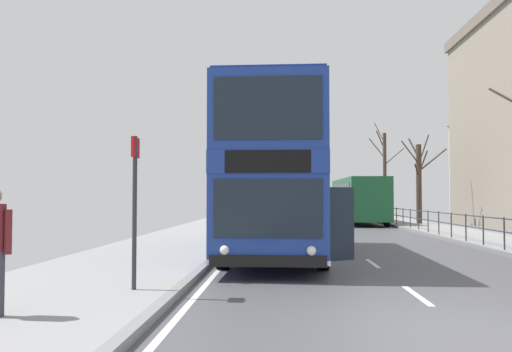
# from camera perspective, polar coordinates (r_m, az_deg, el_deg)

# --- Properties ---
(ground) EXTENTS (15.80, 140.00, 0.20)m
(ground) POSITION_cam_1_polar(r_m,az_deg,el_deg) (7.81, 15.75, -14.88)
(ground) COLOR #4B4B50
(double_decker_bus_main) EXTENTS (3.26, 10.63, 4.57)m
(double_decker_bus_main) POSITION_cam_1_polar(r_m,az_deg,el_deg) (16.52, 2.17, -0.06)
(double_decker_bus_main) COLOR navy
(double_decker_bus_main) RESTS_ON ground
(background_bus_far_lane) EXTENTS (2.73, 10.09, 2.99)m
(background_bus_far_lane) POSITION_cam_1_polar(r_m,az_deg,el_deg) (37.18, 10.64, -2.39)
(background_bus_far_lane) COLOR #19512D
(background_bus_far_lane) RESTS_ON ground
(pedestrian_railing_far_kerb) EXTENTS (0.05, 30.06, 1.01)m
(pedestrian_railing_far_kerb) POSITION_cam_1_polar(r_m,az_deg,el_deg) (21.13, 21.73, -4.64)
(pedestrian_railing_far_kerb) COLOR #2D3338
(pedestrian_railing_far_kerb) RESTS_ON ground
(bus_stop_sign_near) EXTENTS (0.08, 0.44, 2.70)m
(bus_stop_sign_near) POSITION_cam_1_polar(r_m,az_deg,el_deg) (9.92, -12.49, -1.94)
(bus_stop_sign_near) COLOR #2D2D33
(bus_stop_sign_near) RESTS_ON ground
(bare_tree_far_00) EXTENTS (3.09, 2.08, 5.41)m
(bare_tree_far_00) POSITION_cam_1_polar(r_m,az_deg,el_deg) (35.61, 16.60, -0.42)
(bare_tree_far_00) COLOR #423328
(bare_tree_far_00) RESTS_ON ground
(bare_tree_far_01) EXTENTS (2.71, 1.67, 7.89)m
(bare_tree_far_01) POSITION_cam_1_polar(r_m,az_deg,el_deg) (45.80, 13.21, 0.40)
(bare_tree_far_01) COLOR #423328
(bare_tree_far_01) RESTS_ON ground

